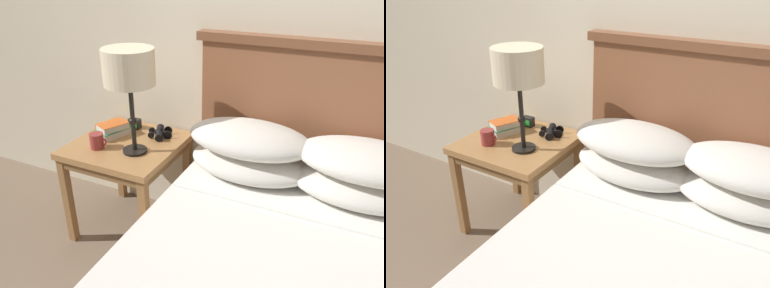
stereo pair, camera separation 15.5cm
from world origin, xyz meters
TOP-DOWN VIEW (x-y plane):
  - wall_back at (0.00, 0.94)m, footprint 8.00×0.06m
  - nightstand at (-0.72, 0.61)m, footprint 0.58×0.58m
  - table_lamp at (-0.61, 0.53)m, footprint 0.26×0.26m
  - book_on_nightstand at (-0.85, 0.65)m, footprint 0.18×0.22m
  - book_stacked_on_top at (-0.85, 0.65)m, footprint 0.17×0.20m
  - binoculars_pair at (-0.59, 0.75)m, footprint 0.16×0.16m
  - coffee_mug at (-0.82, 0.48)m, footprint 0.10×0.08m
  - alarm_clock at (-0.78, 0.79)m, footprint 0.07×0.05m

SIDE VIEW (x-z plane):
  - nightstand at x=-0.72m, z-range 0.21..0.80m
  - book_on_nightstand at x=-0.85m, z-range 0.59..0.63m
  - binoculars_pair at x=-0.59m, z-range 0.58..0.63m
  - alarm_clock at x=-0.78m, z-range 0.59..0.65m
  - coffee_mug at x=-0.82m, z-range 0.59..0.67m
  - book_stacked_on_top at x=-0.85m, z-range 0.63..0.66m
  - table_lamp at x=-0.61m, z-range 0.76..1.31m
  - wall_back at x=0.00m, z-range 0.00..2.60m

